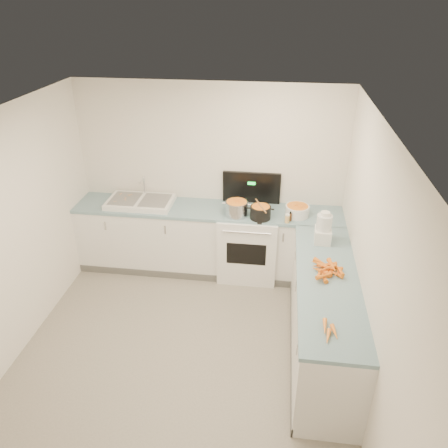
# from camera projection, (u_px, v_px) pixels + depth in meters

# --- Properties ---
(floor) EXTENTS (3.50, 4.00, 0.00)m
(floor) POSITION_uv_depth(u_px,v_px,m) (182.00, 357.00, 4.65)
(floor) COLOR gray
(floor) RESTS_ON ground
(ceiling) EXTENTS (3.50, 4.00, 0.00)m
(ceiling) POSITION_uv_depth(u_px,v_px,m) (168.00, 126.00, 3.47)
(ceiling) COLOR white
(ceiling) RESTS_ON ground
(wall_back) EXTENTS (3.50, 0.00, 2.50)m
(wall_back) POSITION_uv_depth(u_px,v_px,m) (211.00, 178.00, 5.81)
(wall_back) COLOR white
(wall_back) RESTS_ON ground
(wall_left) EXTENTS (0.00, 4.00, 2.50)m
(wall_left) POSITION_uv_depth(u_px,v_px,m) (2.00, 246.00, 4.27)
(wall_left) COLOR white
(wall_left) RESTS_ON ground
(wall_right) EXTENTS (0.00, 4.00, 2.50)m
(wall_right) POSITION_uv_depth(u_px,v_px,m) (370.00, 273.00, 3.85)
(wall_right) COLOR white
(wall_right) RESTS_ON ground
(counter_back) EXTENTS (3.50, 0.62, 0.94)m
(counter_back) POSITION_uv_depth(u_px,v_px,m) (208.00, 239.00, 5.91)
(counter_back) COLOR white
(counter_back) RESTS_ON ground
(counter_right) EXTENTS (0.62, 2.20, 0.94)m
(counter_right) POSITION_uv_depth(u_px,v_px,m) (324.00, 316.00, 4.52)
(counter_right) COLOR white
(counter_right) RESTS_ON ground
(stove) EXTENTS (0.76, 0.65, 1.36)m
(stove) POSITION_uv_depth(u_px,v_px,m) (248.00, 243.00, 5.83)
(stove) COLOR white
(stove) RESTS_ON ground
(sink) EXTENTS (0.86, 0.52, 0.31)m
(sink) POSITION_uv_depth(u_px,v_px,m) (140.00, 202.00, 5.78)
(sink) COLOR white
(sink) RESTS_ON counter_back
(steel_pot) EXTENTS (0.31, 0.31, 0.21)m
(steel_pot) POSITION_uv_depth(u_px,v_px,m) (237.00, 209.00, 5.48)
(steel_pot) COLOR silver
(steel_pot) RESTS_ON stove
(black_pot) EXTENTS (0.28, 0.28, 0.18)m
(black_pot) POSITION_uv_depth(u_px,v_px,m) (260.00, 213.00, 5.41)
(black_pot) COLOR black
(black_pot) RESTS_ON stove
(wooden_spoon) EXTENTS (0.16, 0.38, 0.02)m
(wooden_spoon) POSITION_uv_depth(u_px,v_px,m) (261.00, 206.00, 5.36)
(wooden_spoon) COLOR #AD7A47
(wooden_spoon) RESTS_ON black_pot
(mixing_bowl) EXTENTS (0.31, 0.31, 0.14)m
(mixing_bowl) POSITION_uv_depth(u_px,v_px,m) (297.00, 211.00, 5.47)
(mixing_bowl) COLOR white
(mixing_bowl) RESTS_ON counter_back
(extract_bottle) EXTENTS (0.04, 0.04, 0.10)m
(extract_bottle) POSITION_uv_depth(u_px,v_px,m) (290.00, 217.00, 5.37)
(extract_bottle) COLOR #593319
(extract_bottle) RESTS_ON counter_back
(spice_jar) EXTENTS (0.06, 0.06, 0.10)m
(spice_jar) POSITION_uv_depth(u_px,v_px,m) (287.00, 219.00, 5.32)
(spice_jar) COLOR #E5B266
(spice_jar) RESTS_ON counter_back
(food_processor) EXTENTS (0.19, 0.23, 0.37)m
(food_processor) POSITION_uv_depth(u_px,v_px,m) (323.00, 229.00, 4.87)
(food_processor) COLOR white
(food_processor) RESTS_ON counter_right
(carrot_pile) EXTENTS (0.32, 0.43, 0.09)m
(carrot_pile) POSITION_uv_depth(u_px,v_px,m) (327.00, 269.00, 4.39)
(carrot_pile) COLOR orange
(carrot_pile) RESTS_ON counter_right
(peeled_carrots) EXTENTS (0.14, 0.30, 0.04)m
(peeled_carrots) POSITION_uv_depth(u_px,v_px,m) (329.00, 331.00, 3.62)
(peeled_carrots) COLOR orange
(peeled_carrots) RESTS_ON counter_right
(peelings) EXTENTS (0.25, 0.27, 0.01)m
(peelings) POSITION_uv_depth(u_px,v_px,m) (126.00, 197.00, 5.81)
(peelings) COLOR tan
(peelings) RESTS_ON sink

